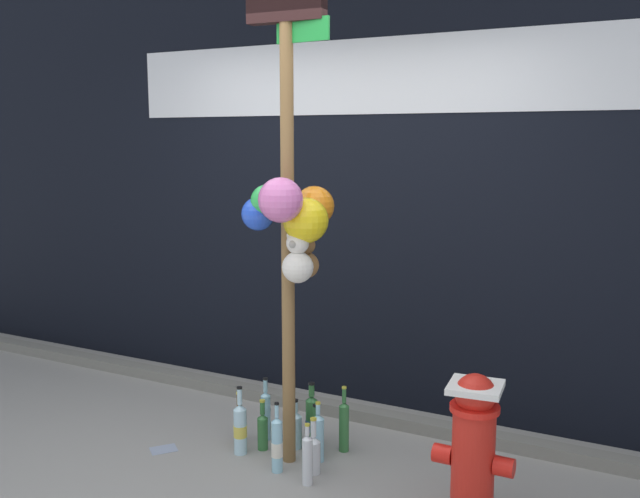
% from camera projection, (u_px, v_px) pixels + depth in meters
% --- Properties ---
extents(ground_plane, '(14.00, 14.00, 0.00)m').
position_uv_depth(ground_plane, '(227.00, 498.00, 3.64)').
color(ground_plane, gray).
extents(building_wall, '(10.00, 0.21, 3.94)m').
position_uv_depth(building_wall, '(363.00, 120.00, 4.81)').
color(building_wall, black).
rests_on(building_wall, ground_plane).
extents(curb_strip, '(8.00, 0.12, 0.08)m').
position_uv_depth(curb_strip, '(335.00, 409.00, 4.74)').
color(curb_strip, slate).
rests_on(curb_strip, ground_plane).
extents(memorial_post, '(0.52, 0.61, 2.80)m').
position_uv_depth(memorial_post, '(291.00, 188.00, 3.80)').
color(memorial_post, olive).
rests_on(memorial_post, ground_plane).
extents(fire_hydrant, '(0.39, 0.27, 0.74)m').
position_uv_depth(fire_hydrant, '(473.00, 444.00, 3.38)').
color(fire_hydrant, red).
rests_on(fire_hydrant, ground_plane).
extents(bottle_0, '(0.08, 0.08, 0.32)m').
position_uv_depth(bottle_0, '(314.00, 453.00, 3.90)').
color(bottle_0, silver).
rests_on(bottle_0, ground_plane).
extents(bottle_1, '(0.06, 0.06, 0.31)m').
position_uv_depth(bottle_1, '(263.00, 430.00, 4.20)').
color(bottle_1, '#337038').
rests_on(bottle_1, ground_plane).
extents(bottle_2, '(0.08, 0.08, 0.30)m').
position_uv_depth(bottle_2, '(295.00, 428.00, 4.22)').
color(bottle_2, '#B2DBEA').
rests_on(bottle_2, ground_plane).
extents(bottle_3, '(0.06, 0.06, 0.40)m').
position_uv_depth(bottle_3, '(266.00, 414.00, 4.33)').
color(bottle_3, '#93CCE0').
rests_on(bottle_3, ground_plane).
extents(bottle_4, '(0.07, 0.07, 0.38)m').
position_uv_depth(bottle_4, '(312.00, 419.00, 4.29)').
color(bottle_4, '#337038').
rests_on(bottle_4, ground_plane).
extents(bottle_5, '(0.06, 0.06, 0.33)m').
position_uv_depth(bottle_5, '(239.00, 425.00, 4.28)').
color(bottle_5, brown).
rests_on(bottle_5, ground_plane).
extents(bottle_6, '(0.06, 0.06, 0.34)m').
position_uv_depth(bottle_6, '(307.00, 459.00, 3.77)').
color(bottle_6, silver).
rests_on(bottle_6, ground_plane).
extents(bottle_7, '(0.08, 0.08, 0.41)m').
position_uv_depth(bottle_7, '(240.00, 428.00, 4.13)').
color(bottle_7, '#B2DBEA').
rests_on(bottle_7, ground_plane).
extents(bottle_8, '(0.07, 0.07, 0.36)m').
position_uv_depth(bottle_8, '(318.00, 437.00, 4.04)').
color(bottle_8, '#93CCE0').
rests_on(bottle_8, ground_plane).
extents(bottle_9, '(0.06, 0.06, 0.30)m').
position_uv_depth(bottle_9, '(315.00, 433.00, 4.16)').
color(bottle_9, '#337038').
rests_on(bottle_9, ground_plane).
extents(bottle_10, '(0.06, 0.06, 0.40)m').
position_uv_depth(bottle_10, '(344.00, 425.00, 4.17)').
color(bottle_10, '#337038').
rests_on(bottle_10, ground_plane).
extents(bottle_11, '(0.06, 0.06, 0.40)m').
position_uv_depth(bottle_11, '(277.00, 445.00, 3.91)').
color(bottle_11, '#93CCE0').
rests_on(bottle_11, ground_plane).
extents(litter_1, '(0.19, 0.19, 0.01)m').
position_uv_depth(litter_1, '(164.00, 449.00, 4.21)').
color(litter_1, '#8C99B2').
rests_on(litter_1, ground_plane).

